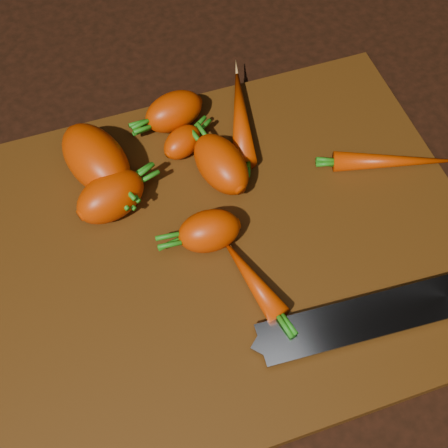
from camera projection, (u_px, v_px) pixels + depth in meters
name	position (u px, v px, depth m)	size (l,w,h in m)	color
ground	(227.00, 250.00, 0.64)	(2.00, 2.00, 0.01)	black
cutting_board	(227.00, 244.00, 0.63)	(0.50, 0.40, 0.01)	#522C0B
carrot_0	(111.00, 196.00, 0.63)	(0.07, 0.05, 0.05)	#C73200
carrot_1	(209.00, 231.00, 0.61)	(0.06, 0.04, 0.04)	#C73200
carrot_2	(96.00, 159.00, 0.65)	(0.10, 0.06, 0.06)	#C73200
carrot_3	(221.00, 164.00, 0.65)	(0.08, 0.05, 0.05)	#C73200
carrot_4	(174.00, 111.00, 0.69)	(0.07, 0.04, 0.04)	#C73200
carrot_5	(182.00, 142.00, 0.67)	(0.05, 0.03, 0.03)	#C73200
carrot_6	(241.00, 117.00, 0.70)	(0.13, 0.03, 0.03)	#C73200
carrot_7	(392.00, 161.00, 0.67)	(0.13, 0.02, 0.02)	#C73200
carrot_8	(252.00, 280.00, 0.59)	(0.09, 0.02, 0.02)	#C73200
knife	(402.00, 309.00, 0.58)	(0.37, 0.06, 0.02)	gray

